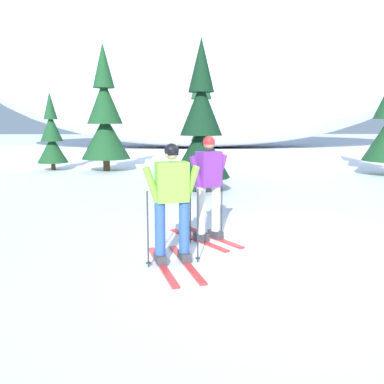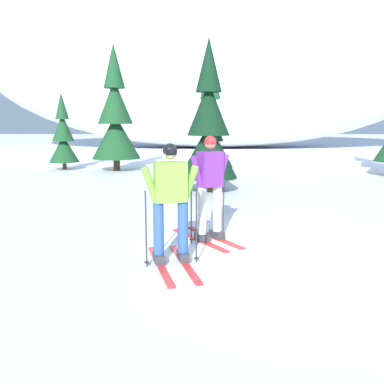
{
  "view_description": "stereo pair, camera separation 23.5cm",
  "coord_description": "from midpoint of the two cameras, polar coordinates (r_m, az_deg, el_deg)",
  "views": [
    {
      "loc": [
        -1.63,
        -6.03,
        2.03
      ],
      "look_at": [
        -1.45,
        0.22,
        0.95
      ],
      "focal_mm": 38.27,
      "sensor_mm": 36.0,
      "label": 1
    },
    {
      "loc": [
        -1.4,
        -6.03,
        2.03
      ],
      "look_at": [
        -1.45,
        0.22,
        0.95
      ],
      "focal_mm": 38.27,
      "sensor_mm": 36.0,
      "label": 2
    }
  ],
  "objects": [
    {
      "name": "skier_lime_jacket",
      "position": [
        5.79,
        -1.83,
        -1.29
      ],
      "size": [
        0.87,
        1.71,
        1.73
      ],
      "color": "red",
      "rests_on": "ground"
    },
    {
      "name": "pine_tree_center_right",
      "position": [
        14.61,
        2.99,
        8.84
      ],
      "size": [
        1.65,
        1.65,
        4.27
      ],
      "color": "#47301E",
      "rests_on": "ground"
    },
    {
      "name": "pine_tree_center_left",
      "position": [
        11.78,
        2.88,
        8.76
      ],
      "size": [
        1.68,
        1.68,
        4.34
      ],
      "color": "#47301E",
      "rests_on": "ground"
    },
    {
      "name": "ground_plane",
      "position": [
        6.54,
        14.02,
        -8.58
      ],
      "size": [
        120.0,
        120.0,
        0.0
      ],
      "primitive_type": "plane",
      "color": "white"
    },
    {
      "name": "snow_ridge_background",
      "position": [
        32.49,
        3.63,
        19.1
      ],
      "size": [
        36.18,
        14.14,
        14.55
      ],
      "primitive_type": "ellipsoid",
      "color": "white",
      "rests_on": "ground"
    },
    {
      "name": "pine_tree_right",
      "position": [
        16.58,
        3.22,
        7.56
      ],
      "size": [
        1.28,
        1.28,
        3.3
      ],
      "color": "#47301E",
      "rests_on": "ground"
    },
    {
      "name": "pine_tree_far_left",
      "position": [
        18.13,
        -17.15,
        7.24
      ],
      "size": [
        1.25,
        1.25,
        3.23
      ],
      "color": "#47301E",
      "rests_on": "ground"
    },
    {
      "name": "pine_tree_left",
      "position": [
        17.21,
        -10.24,
        10.03
      ],
      "size": [
        1.98,
        1.98,
        5.12
      ],
      "color": "#47301E",
      "rests_on": "ground"
    },
    {
      "name": "skier_purple_jacket",
      "position": [
        6.92,
        3.46,
        0.73
      ],
      "size": [
        1.23,
        1.57,
        1.8
      ],
      "color": "red",
      "rests_on": "ground"
    }
  ]
}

